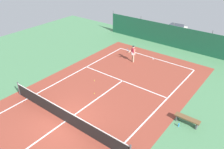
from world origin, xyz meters
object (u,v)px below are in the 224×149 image
(tennis_net, at_px, (64,115))
(water_bottle, at_px, (179,125))
(tennis_player, at_px, (133,53))
(tennis_ball_near_player, at_px, (95,81))
(courtside_bench, at_px, (187,119))
(tennis_ball_midcourt, at_px, (94,93))
(parked_car, at_px, (174,32))

(tennis_net, relative_size, water_bottle, 42.17)
(tennis_player, bearing_deg, tennis_net, 123.17)
(tennis_ball_near_player, relative_size, water_bottle, 0.28)
(courtside_bench, height_order, water_bottle, courtside_bench)
(tennis_ball_near_player, xyz_separation_m, water_bottle, (7.85, -0.95, 0.09))
(tennis_ball_midcourt, xyz_separation_m, parked_car, (-0.12, 14.54, 0.81))
(tennis_ball_near_player, relative_size, parked_car, 0.02)
(tennis_player, height_order, parked_car, parked_car)
(tennis_net, height_order, water_bottle, tennis_net)
(parked_car, distance_m, water_bottle, 15.60)
(tennis_ball_near_player, distance_m, tennis_ball_midcourt, 1.90)
(tennis_net, height_order, tennis_ball_near_player, tennis_net)
(tennis_net, relative_size, tennis_player, 6.17)
(tennis_player, relative_size, parked_car, 0.38)
(water_bottle, bearing_deg, tennis_ball_near_player, 173.09)
(tennis_net, xyz_separation_m, tennis_ball_near_player, (-1.84, 4.98, -0.48))
(courtside_bench, bearing_deg, tennis_ball_midcourt, -171.42)
(tennis_player, relative_size, tennis_ball_near_player, 24.85)
(courtside_bench, bearing_deg, parked_car, 117.54)
(courtside_bench, bearing_deg, tennis_player, 144.83)
(tennis_player, relative_size, courtside_bench, 1.03)
(tennis_ball_midcourt, height_order, courtside_bench, courtside_bench)
(tennis_player, xyz_separation_m, parked_car, (0.56, 8.14, -0.12))
(tennis_ball_midcourt, xyz_separation_m, water_bottle, (6.62, 0.49, 0.09))
(courtside_bench, distance_m, water_bottle, 0.68)
(tennis_net, distance_m, water_bottle, 7.24)
(courtside_bench, bearing_deg, water_bottle, -118.67)
(courtside_bench, bearing_deg, tennis_net, -144.04)
(tennis_ball_midcourt, bearing_deg, tennis_player, 96.06)
(tennis_net, distance_m, tennis_player, 10.03)
(tennis_player, distance_m, parked_car, 8.16)
(tennis_ball_midcourt, distance_m, courtside_bench, 7.01)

